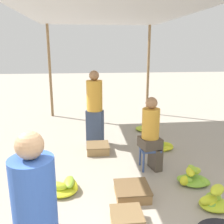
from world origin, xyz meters
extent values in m
cylinder|color=olive|center=(-1.52, 6.66, 1.38)|extent=(0.08, 0.08, 2.76)
cylinder|color=olive|center=(1.52, 6.66, 1.38)|extent=(0.08, 0.08, 2.76)
cube|color=#B2B2B7|center=(0.00, 3.48, 2.78)|extent=(3.43, 6.76, 0.04)
cylinder|color=#3359B2|center=(-0.87, 0.58, 1.03)|extent=(0.34, 0.34, 0.62)
sphere|color=tan|center=(-0.87, 0.58, 1.44)|extent=(0.20, 0.20, 0.20)
cube|color=#384C84|center=(0.63, 2.88, 0.38)|extent=(0.34, 0.34, 0.04)
cylinder|color=#384C84|center=(0.49, 2.75, 0.18)|extent=(0.04, 0.04, 0.36)
cylinder|color=#384C84|center=(0.76, 2.75, 0.18)|extent=(0.04, 0.04, 0.36)
cylinder|color=#384C84|center=(0.49, 3.02, 0.18)|extent=(0.04, 0.04, 0.36)
cylinder|color=#384C84|center=(0.76, 3.02, 0.18)|extent=(0.04, 0.04, 0.36)
cube|color=#4C4238|center=(0.73, 2.86, 0.20)|extent=(0.21, 0.33, 0.40)
cube|color=#4C4238|center=(0.63, 2.88, 0.49)|extent=(0.41, 0.41, 0.18)
cylinder|color=gold|center=(0.63, 2.88, 0.84)|extent=(0.36, 0.36, 0.52)
sphere|color=#9E704C|center=(0.63, 2.88, 1.20)|extent=(0.20, 0.20, 0.20)
ellipsoid|color=#85B934|center=(-1.08, 1.44, 0.20)|extent=(0.36, 0.26, 0.10)
ellipsoid|color=#C4D329|center=(-1.15, 1.45, 0.17)|extent=(0.30, 0.19, 0.13)
ellipsoid|color=#8FBD33|center=(-0.74, 2.32, 0.14)|extent=(0.16, 0.33, 0.09)
ellipsoid|color=#C2D229|center=(-0.76, 2.40, 0.11)|extent=(0.21, 0.26, 0.11)
ellipsoid|color=#8EBD33|center=(-0.97, 2.34, 0.07)|extent=(0.30, 0.15, 0.14)
ellipsoid|color=#91BE32|center=(-0.75, 2.31, 0.07)|extent=(0.18, 0.26, 0.10)
ellipsoid|color=yellow|center=(-0.69, 2.35, 0.07)|extent=(0.21, 0.35, 0.14)
ellipsoid|color=#B4CC2C|center=(-0.89, 2.22, 0.14)|extent=(0.28, 0.21, 0.12)
ellipsoid|color=yellow|center=(-0.85, 2.25, 0.05)|extent=(0.45, 0.40, 0.10)
ellipsoid|color=#92BF32|center=(1.24, 1.76, 0.11)|extent=(0.23, 0.18, 0.13)
ellipsoid|color=yellow|center=(1.19, 1.70, 0.10)|extent=(0.25, 0.28, 0.11)
ellipsoid|color=#C4D329|center=(1.23, 1.67, 0.27)|extent=(0.31, 0.31, 0.11)
ellipsoid|color=#C7D429|center=(1.13, 1.68, 0.12)|extent=(0.31, 0.22, 0.12)
ellipsoid|color=#73B237|center=(1.15, 1.67, 0.08)|extent=(0.16, 0.21, 0.11)
ellipsoid|color=#B7CE2B|center=(1.22, 1.68, 0.05)|extent=(0.41, 0.36, 0.10)
ellipsoid|color=#77B437|center=(1.10, 3.70, 0.09)|extent=(0.24, 0.36, 0.14)
ellipsoid|color=#CAD528|center=(1.22, 3.71, 0.07)|extent=(0.31, 0.27, 0.15)
ellipsoid|color=yellow|center=(1.06, 3.72, 0.07)|extent=(0.28, 0.20, 0.14)
ellipsoid|color=yellow|center=(1.14, 3.57, 0.05)|extent=(0.30, 0.23, 0.10)
ellipsoid|color=yellow|center=(1.17, 3.69, 0.05)|extent=(0.38, 0.33, 0.10)
ellipsoid|color=#9BC230|center=(1.13, 4.92, 0.06)|extent=(0.27, 0.29, 0.12)
ellipsoid|color=#C7D429|center=(1.14, 5.14, 0.07)|extent=(0.32, 0.24, 0.15)
ellipsoid|color=#95C031|center=(1.17, 4.80, 0.08)|extent=(0.30, 0.24, 0.13)
ellipsoid|color=yellow|center=(1.28, 4.86, 0.05)|extent=(0.31, 0.34, 0.11)
ellipsoid|color=#AAC82E|center=(1.08, 4.95, 0.05)|extent=(0.54, 0.48, 0.10)
ellipsoid|color=#94C032|center=(1.19, 2.35, 0.23)|extent=(0.13, 0.24, 0.12)
ellipsoid|color=yellow|center=(1.03, 2.24, 0.09)|extent=(0.24, 0.24, 0.14)
ellipsoid|color=#AAC82E|center=(1.24, 2.36, 0.19)|extent=(0.25, 0.24, 0.10)
ellipsoid|color=#83B935|center=(1.34, 2.23, 0.06)|extent=(0.22, 0.25, 0.12)
ellipsoid|color=yellow|center=(1.14, 2.32, 0.20)|extent=(0.23, 0.32, 0.10)
ellipsoid|color=#83B935|center=(1.04, 2.26, 0.10)|extent=(0.28, 0.25, 0.13)
ellipsoid|color=#7FB735|center=(1.20, 2.31, 0.05)|extent=(0.47, 0.41, 0.10)
cube|color=olive|center=(0.16, 2.05, 0.07)|extent=(0.48, 0.48, 0.14)
cube|color=brown|center=(0.16, 2.05, 0.15)|extent=(0.49, 0.49, 0.02)
cube|color=#9E7A4C|center=(-0.25, 3.69, 0.08)|extent=(0.44, 0.44, 0.15)
cube|color=brown|center=(-0.25, 3.69, 0.16)|extent=(0.46, 0.46, 0.02)
cube|color=#9E7A4C|center=(-0.01, 1.47, 0.07)|extent=(0.37, 0.37, 0.15)
cube|color=brown|center=(-0.01, 1.47, 0.16)|extent=(0.39, 0.39, 0.02)
cube|color=#384766|center=(-0.28, 4.22, 0.38)|extent=(0.41, 0.32, 0.76)
cylinder|color=gold|center=(-0.28, 4.22, 1.09)|extent=(0.45, 0.45, 0.66)
sphere|color=#9E704C|center=(-0.28, 4.22, 1.52)|extent=(0.21, 0.21, 0.21)
camera|label=1|loc=(-0.47, -1.09, 2.10)|focal=40.00mm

